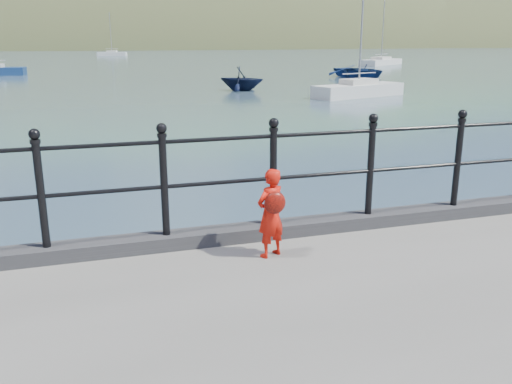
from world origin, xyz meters
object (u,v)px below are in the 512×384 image
object	(u,v)px
railing	(220,169)
sailboat_deep	(112,54)
child	(271,212)
sailboat_near	(358,91)
launch_navy	(241,79)
sailboat_far	(381,62)
launch_blue	(360,71)

from	to	relation	value
railing	sailboat_deep	size ratio (longest dim) A/B	2.26
child	sailboat_near	bearing A→B (deg)	-144.46
launch_navy	sailboat_far	distance (m)	37.88
sailboat_deep	child	bearing A→B (deg)	-75.87
sailboat_deep	launch_blue	bearing A→B (deg)	-59.70
railing	launch_navy	bearing A→B (deg)	73.81
launch_blue	sailboat_deep	distance (m)	68.43
launch_blue	sailboat_near	distance (m)	15.73
launch_blue	sailboat_near	size ratio (longest dim) A/B	0.67
launch_blue	sailboat_deep	size ratio (longest dim) A/B	0.67
launch_blue	child	bearing A→B (deg)	-132.19
railing	launch_navy	size ratio (longest dim) A/B	6.41
sailboat_deep	sailboat_far	size ratio (longest dim) A/B	0.71
child	launch_blue	size ratio (longest dim) A/B	0.17
railing	launch_blue	bearing A→B (deg)	60.18
child	sailboat_deep	bearing A→B (deg)	-116.82
child	sailboat_deep	size ratio (longest dim) A/B	0.12
launch_navy	sailboat_deep	world-z (taller)	sailboat_deep
launch_blue	sailboat_near	world-z (taller)	sailboat_near
launch_navy	sailboat_near	distance (m)	7.63
sailboat_near	launch_blue	bearing A→B (deg)	43.45
railing	child	world-z (taller)	railing
sailboat_far	sailboat_near	bearing A→B (deg)	-157.86
railing	sailboat_far	distance (m)	65.01
launch_blue	sailboat_deep	world-z (taller)	sailboat_deep
railing	sailboat_near	world-z (taller)	sailboat_near
sailboat_near	sailboat_far	distance (m)	39.07
launch_navy	sailboat_far	bearing A→B (deg)	-4.39
launch_blue	launch_navy	world-z (taller)	launch_navy
launch_blue	launch_navy	distance (m)	15.19
child	sailboat_far	bearing A→B (deg)	-145.65
launch_blue	sailboat_near	xyz separation A→B (m)	(-7.37, -13.89, -0.21)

